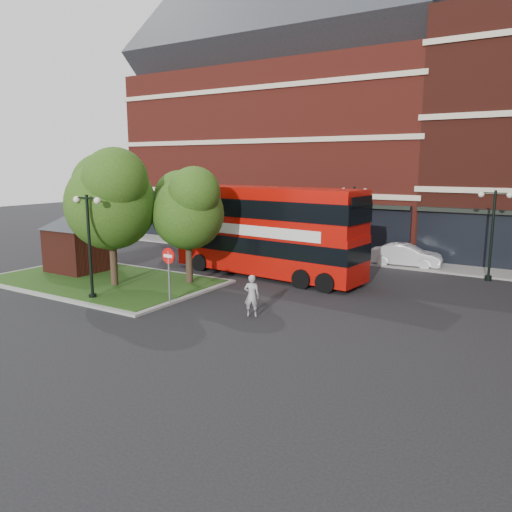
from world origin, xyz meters
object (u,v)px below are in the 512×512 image
Objects in this scene: car_white at (406,255)px; woman at (252,296)px; bus at (266,225)px; car_silver at (290,245)px.

woman is at bearing 163.68° from car_white.
bus reaches higher than car_silver.
bus is at bearing 132.55° from car_white.
car_white is (6.19, 6.89, -2.22)m from bus.
woman is 0.42× the size of car_white.
car_silver is at bearing 112.75° from bus.
car_silver is 0.88× the size of car_white.
car_silver is (-5.63, 14.00, -0.26)m from woman.
woman is at bearing -57.99° from bus.
woman is 14.25m from car_white.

